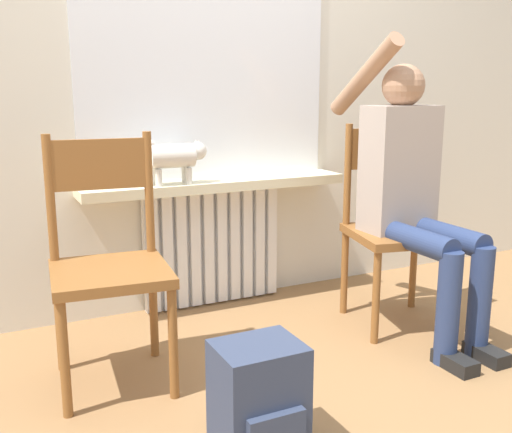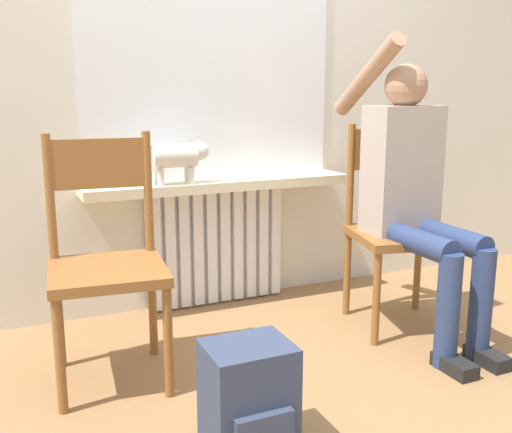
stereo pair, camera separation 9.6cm
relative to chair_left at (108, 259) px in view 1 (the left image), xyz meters
The scene contains 10 objects.
ground_plane 1.00m from the chair_left, 36.68° to the right, with size 12.00×12.00×0.00m, color olive.
wall_with_window 1.31m from the chair_left, 45.68° to the left, with size 7.00×0.06×2.70m.
radiator 0.96m from the chair_left, 42.36° to the left, with size 0.76×0.08×0.64m.
windowsill 0.91m from the chair_left, 39.23° to the left, with size 1.41×0.23×0.05m.
window_glass 1.29m from the chair_left, 44.23° to the left, with size 1.36×0.01×1.31m.
chair_left is the anchor object (origin of this frame).
chair_right 1.41m from the chair_left, ahead, with size 0.53×0.53×0.99m.
person 1.42m from the chair_left, ahead, with size 0.36×1.02×1.40m.
cat 0.77m from the chair_left, 48.67° to the left, with size 0.41×0.12×0.22m.
backpack 0.84m from the chair_left, 66.73° to the right, with size 0.27×0.25×0.37m.
Camera 1 is at (-1.17, -1.76, 1.17)m, focal length 42.00 mm.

